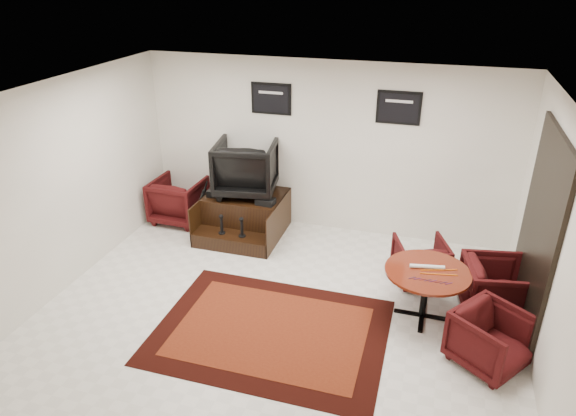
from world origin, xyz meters
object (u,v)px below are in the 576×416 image
Objects in this scene: meeting_table at (427,277)px; shine_podium at (245,216)px; table_chair_window at (496,286)px; table_chair_back at (420,259)px; armchair_side at (179,198)px; table_chair_corner at (491,337)px; shine_chair at (246,165)px.

shine_podium is at bearing 153.20° from meeting_table.
meeting_table is 0.95m from table_chair_window.
table_chair_window reaches higher than shine_podium.
table_chair_back is 1.08m from table_chair_window.
armchair_side reaches higher than shine_podium.
table_chair_corner reaches higher than table_chair_back.
table_chair_window is (5.10, -1.24, -0.03)m from armchair_side.
shine_chair is at bearing 90.00° from shine_podium.
armchair_side is at bearing 102.23° from table_chair_corner.
shine_podium is at bearing 81.01° from shine_chair.
shine_chair reaches higher than armchair_side.
table_chair_corner is at bearing -41.94° from meeting_table.
table_chair_window is at bearing 30.57° from table_chair_corner.
meeting_table is 1.03m from table_chair_corner.
table_chair_window is (3.85, -1.29, -0.75)m from shine_chair.
armchair_side is at bearing -6.68° from shine_chair.
table_chair_window is (0.96, -0.49, 0.05)m from table_chair_back.
table_chair_window is at bearing -16.68° from shine_podium.
meeting_table is at bearing 84.73° from table_chair_corner.
table_chair_back is (2.88, -0.66, 0.04)m from shine_podium.
table_chair_back is at bearing 97.10° from meeting_table.
meeting_table is at bearing 142.14° from shine_chair.
table_chair_back reaches higher than meeting_table.
shine_podium is 2.96m from table_chair_back.
shine_chair reaches higher than meeting_table.
shine_chair is at bearing -176.34° from armchair_side.
shine_podium is at bearing -32.79° from table_chair_back.
table_chair_corner reaches higher than meeting_table.
shine_chair is 1.41× the size of table_chair_back.
table_chair_back is at bearing 66.03° from table_chair_corner.
table_chair_back is at bearing -12.97° from shine_podium.
shine_chair is 1.45m from armchair_side.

